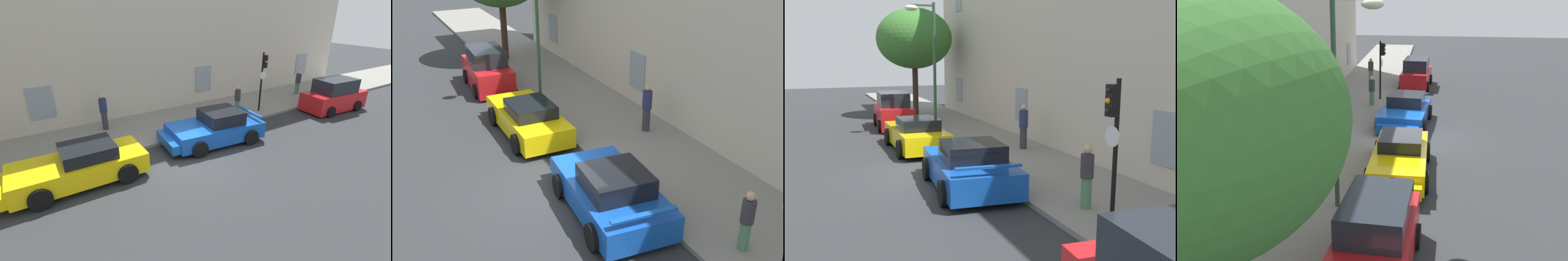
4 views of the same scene
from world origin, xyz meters
TOP-DOWN VIEW (x-y plane):
  - ground_plane at (0.00, 0.00)m, footprint 80.00×80.00m
  - sidewalk at (0.00, 3.80)m, footprint 60.00×3.92m
  - sportscar_red_lead at (-4.09, 0.73)m, footprint 4.81×2.08m
  - sportscar_yellow_flank at (1.78, 0.94)m, footprint 4.64×2.54m
  - hatchback_parked at (-9.66, 0.84)m, footprint 3.96×1.99m
  - hatchback_distant at (10.30, 0.76)m, footprint 3.90×2.06m
  - traffic_light at (6.24, 2.54)m, footprint 0.44×0.36m
  - street_lamp at (-6.85, 1.94)m, footprint 0.44×1.42m
  - pedestrian_admiring at (4.85, 2.91)m, footprint 0.40×0.40m
  - pedestrian_strolling at (-1.98, 4.62)m, footprint 0.50×0.50m
  - pedestrian_bystander at (10.83, 3.79)m, footprint 0.48×0.48m

SIDE VIEW (x-z plane):
  - ground_plane at x=0.00m, z-range 0.00..0.00m
  - sidewalk at x=0.00m, z-range 0.00..0.14m
  - sportscar_red_lead at x=-4.09m, z-range -0.06..1.29m
  - sportscar_yellow_flank at x=1.78m, z-range -0.09..1.35m
  - hatchback_distant at x=10.30m, z-range -0.09..1.76m
  - hatchback_parked at x=-9.66m, z-range -0.09..1.81m
  - pedestrian_bystander at x=10.83m, z-range 0.15..1.73m
  - pedestrian_admiring at x=4.85m, z-range 0.16..1.75m
  - pedestrian_strolling at x=-1.98m, z-range 0.16..1.94m
  - traffic_light at x=6.24m, z-range 0.74..4.00m
  - street_lamp at x=-6.85m, z-range 1.26..7.33m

